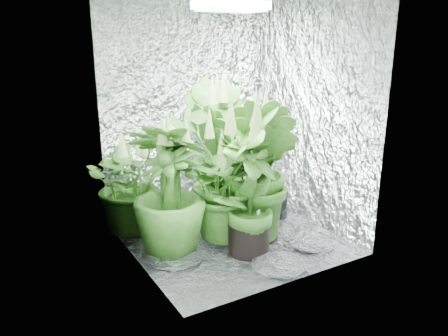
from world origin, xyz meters
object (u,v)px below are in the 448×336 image
plant_c (217,152)px  plant_e (227,179)px  plant_a (132,183)px  grow_lamp (231,5)px  plant_f (250,184)px  plant_b (236,184)px  plant_g (260,171)px  circulation_fan (277,202)px  plant_d (169,190)px

plant_c → plant_e: plant_c is taller
plant_c → plant_a: bearing=174.8°
grow_lamp → plant_e: (-0.03, -0.01, -1.31)m
grow_lamp → plant_f: size_ratio=0.41×
plant_b → plant_g: 0.33m
circulation_fan → plant_e: bearing=-171.8°
plant_g → plant_f: bearing=-140.6°
grow_lamp → plant_a: size_ratio=0.54×
plant_a → circulation_fan: 1.31m
plant_f → plant_c: bearing=79.2°
plant_e → plant_a: bearing=139.4°
plant_d → plant_g: (0.74, -0.12, 0.07)m
plant_f → plant_g: size_ratio=0.96×
plant_b → plant_c: size_ratio=0.67×
grow_lamp → plant_e: bearing=-170.4°
plant_d → circulation_fan: 1.18m
plant_f → plant_g: bearing=39.4°
plant_e → circulation_fan: 0.74m
plant_c → plant_d: (-0.66, -0.44, -0.11)m
plant_d → plant_f: size_ratio=0.91×
grow_lamp → plant_g: grow_lamp is taller
plant_f → plant_g: (0.22, 0.18, 0.03)m
grow_lamp → plant_a: bearing=141.1°
plant_f → circulation_fan: 0.84m
plant_a → plant_c: (0.77, -0.07, 0.19)m
grow_lamp → circulation_fan: 1.77m
grow_lamp → circulation_fan: (0.59, 0.15, -1.67)m
plant_a → plant_e: size_ratio=0.85×
plant_a → grow_lamp: bearing=-38.9°
plant_d → plant_e: size_ratio=1.00×
plant_b → plant_d: plant_d is taller
grow_lamp → plant_c: grow_lamp is taller
plant_b → plant_e: plant_e is taller
plant_g → plant_a: bearing=143.6°
plant_b → plant_g: (0.06, -0.27, 0.18)m
plant_b → plant_d: (-0.68, -0.15, 0.11)m
plant_c → plant_e: (-0.16, -0.45, -0.10)m
plant_b → plant_e: size_ratio=0.82×
plant_d → plant_f: plant_f is taller
plant_a → plant_e: plant_e is taller
plant_f → plant_e: bearing=94.8°
grow_lamp → plant_c: (0.13, 0.45, -1.20)m
plant_c → circulation_fan: size_ratio=3.55×
plant_a → plant_d: (0.11, -0.51, 0.08)m
plant_b → plant_d: size_ratio=0.82×
plant_d → plant_b: bearing=12.6°
plant_e → plant_f: bearing=-85.2°
plant_a → plant_f: plant_f is taller
plant_d → grow_lamp: bearing=-0.3°
grow_lamp → plant_b: size_ratio=0.56×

